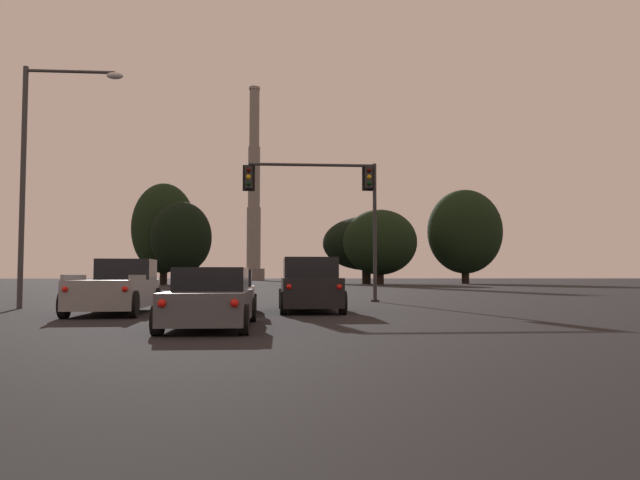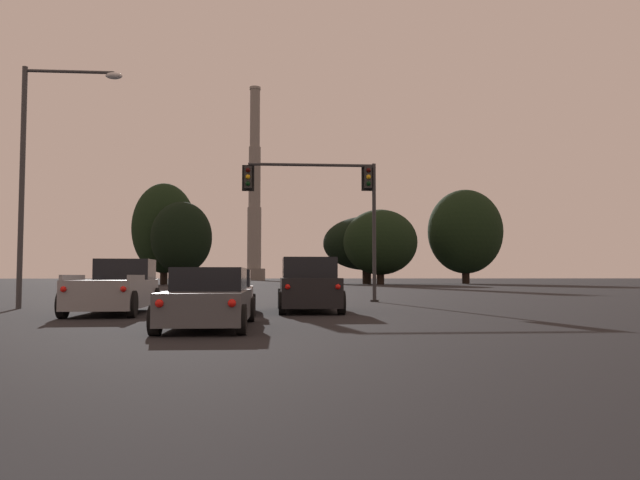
{
  "view_description": "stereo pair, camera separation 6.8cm",
  "coord_description": "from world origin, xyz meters",
  "px_view_note": "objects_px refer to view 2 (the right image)",
  "views": [
    {
      "loc": [
        1.64,
        -1.86,
        1.23
      ],
      "look_at": [
        5.96,
        51.42,
        4.32
      ],
      "focal_mm": 35.0,
      "sensor_mm": 36.0,
      "label": 1
    },
    {
      "loc": [
        1.7,
        -1.87,
        1.23
      ],
      "look_at": [
        5.96,
        51.42,
        4.32
      ],
      "focal_mm": 35.0,
      "sensor_mm": 36.0,
      "label": 2
    }
  ],
  "objects_px": {
    "street_lamp": "(38,159)",
    "suv_right_lane_front": "(308,285)",
    "smokestack": "(254,204)",
    "sedan_center_lane_second": "(209,299)",
    "pickup_truck_left_lane_front": "(117,289)",
    "traffic_light_overhead_right": "(331,195)",
    "hatchback_center_lane_front": "(226,293)"
  },
  "relations": [
    {
      "from": "pickup_truck_left_lane_front",
      "to": "hatchback_center_lane_front",
      "type": "height_order",
      "value": "pickup_truck_left_lane_front"
    },
    {
      "from": "street_lamp",
      "to": "suv_right_lane_front",
      "type": "bearing_deg",
      "value": -14.28
    },
    {
      "from": "sedan_center_lane_second",
      "to": "street_lamp",
      "type": "bearing_deg",
      "value": 129.67
    },
    {
      "from": "sedan_center_lane_second",
      "to": "traffic_light_overhead_right",
      "type": "height_order",
      "value": "traffic_light_overhead_right"
    },
    {
      "from": "smokestack",
      "to": "pickup_truck_left_lane_front",
      "type": "bearing_deg",
      "value": -90.24
    },
    {
      "from": "sedan_center_lane_second",
      "to": "street_lamp",
      "type": "xyz_separation_m",
      "value": [
        -7.4,
        9.25,
        5.01
      ]
    },
    {
      "from": "sedan_center_lane_second",
      "to": "hatchback_center_lane_front",
      "type": "relative_size",
      "value": 1.15
    },
    {
      "from": "sedan_center_lane_second",
      "to": "smokestack",
      "type": "xyz_separation_m",
      "value": [
        -3.01,
        157.6,
        20.51
      ]
    },
    {
      "from": "pickup_truck_left_lane_front",
      "to": "hatchback_center_lane_front",
      "type": "distance_m",
      "value": 3.69
    },
    {
      "from": "suv_right_lane_front",
      "to": "traffic_light_overhead_right",
      "type": "bearing_deg",
      "value": 78.96
    },
    {
      "from": "suv_right_lane_front",
      "to": "smokestack",
      "type": "relative_size",
      "value": 0.09
    },
    {
      "from": "suv_right_lane_front",
      "to": "street_lamp",
      "type": "xyz_separation_m",
      "value": [
        -10.17,
        2.59,
        4.78
      ]
    },
    {
      "from": "suv_right_lane_front",
      "to": "pickup_truck_left_lane_front",
      "type": "bearing_deg",
      "value": -174.8
    },
    {
      "from": "sedan_center_lane_second",
      "to": "smokestack",
      "type": "distance_m",
      "value": 158.96
    },
    {
      "from": "pickup_truck_left_lane_front",
      "to": "suv_right_lane_front",
      "type": "distance_m",
      "value": 6.43
    },
    {
      "from": "hatchback_center_lane_front",
      "to": "smokestack",
      "type": "height_order",
      "value": "smokestack"
    },
    {
      "from": "suv_right_lane_front",
      "to": "smokestack",
      "type": "distance_m",
      "value": 152.41
    },
    {
      "from": "pickup_truck_left_lane_front",
      "to": "traffic_light_overhead_right",
      "type": "height_order",
      "value": "traffic_light_overhead_right"
    },
    {
      "from": "hatchback_center_lane_front",
      "to": "smokestack",
      "type": "relative_size",
      "value": 0.08
    },
    {
      "from": "pickup_truck_left_lane_front",
      "to": "traffic_light_overhead_right",
      "type": "bearing_deg",
      "value": 44.33
    },
    {
      "from": "pickup_truck_left_lane_front",
      "to": "suv_right_lane_front",
      "type": "relative_size",
      "value": 1.13
    },
    {
      "from": "pickup_truck_left_lane_front",
      "to": "sedan_center_lane_second",
      "type": "height_order",
      "value": "pickup_truck_left_lane_front"
    },
    {
      "from": "pickup_truck_left_lane_front",
      "to": "suv_right_lane_front",
      "type": "xyz_separation_m",
      "value": [
        6.41,
        0.54,
        0.09
      ]
    },
    {
      "from": "traffic_light_overhead_right",
      "to": "smokestack",
      "type": "height_order",
      "value": "smokestack"
    },
    {
      "from": "suv_right_lane_front",
      "to": "hatchback_center_lane_front",
      "type": "bearing_deg",
      "value": -157.49
    },
    {
      "from": "sedan_center_lane_second",
      "to": "smokestack",
      "type": "bearing_deg",
      "value": 92.11
    },
    {
      "from": "sedan_center_lane_second",
      "to": "traffic_light_overhead_right",
      "type": "relative_size",
      "value": 0.71
    },
    {
      "from": "hatchback_center_lane_front",
      "to": "street_lamp",
      "type": "relative_size",
      "value": 0.45
    },
    {
      "from": "sedan_center_lane_second",
      "to": "smokestack",
      "type": "height_order",
      "value": "smokestack"
    },
    {
      "from": "hatchback_center_lane_front",
      "to": "sedan_center_lane_second",
      "type": "bearing_deg",
      "value": -91.17
    },
    {
      "from": "suv_right_lane_front",
      "to": "hatchback_center_lane_front",
      "type": "height_order",
      "value": "suv_right_lane_front"
    },
    {
      "from": "hatchback_center_lane_front",
      "to": "street_lamp",
      "type": "xyz_separation_m",
      "value": [
        -7.41,
        3.71,
        5.01
      ]
    }
  ]
}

